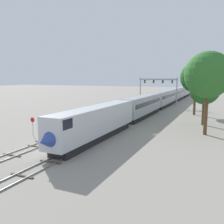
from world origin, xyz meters
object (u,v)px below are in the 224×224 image
passenger_train (165,98)px  trackside_tree_left (196,77)px  stop_sign (33,124)px  trackside_tree_mid (205,89)px  trackside_tree_right (208,75)px  signal_gantry (158,85)px

passenger_train → trackside_tree_left: trackside_tree_left is taller
stop_sign → trackside_tree_mid: trackside_tree_mid is taller
trackside_tree_left → trackside_tree_right: bearing=-79.7°
signal_gantry → trackside_tree_right: size_ratio=0.94×
stop_sign → trackside_tree_mid: size_ratio=0.30×
stop_sign → trackside_tree_mid: 31.00m
trackside_tree_left → trackside_tree_mid: bearing=-77.0°
stop_sign → trackside_tree_right: bearing=26.3°
trackside_tree_left → trackside_tree_mid: trackside_tree_left is taller
passenger_train → stop_sign: size_ratio=38.82×
signal_gantry → stop_sign: bearing=-99.4°
trackside_tree_right → stop_sign: bearing=-153.7°
passenger_train → stop_sign: bearing=-102.0°
trackside_tree_mid → trackside_tree_right: trackside_tree_right is taller
signal_gantry → trackside_tree_left: bearing=-49.3°
trackside_tree_mid → passenger_train: bearing=115.8°
trackside_tree_mid → stop_sign: bearing=-139.0°
signal_gantry → trackside_tree_left: size_ratio=0.97×
signal_gantry → trackside_tree_mid: bearing=-60.3°
passenger_train → signal_gantry: size_ratio=9.24×
stop_sign → trackside_tree_right: 27.78m
passenger_train → trackside_tree_mid: size_ratio=11.71×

